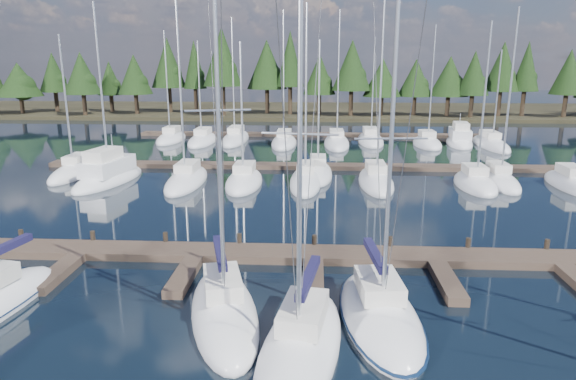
# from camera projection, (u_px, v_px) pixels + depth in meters

# --- Properties ---
(ground) EXTENTS (260.00, 260.00, 0.00)m
(ground) POSITION_uv_depth(u_px,v_px,m) (315.00, 197.00, 37.89)
(ground) COLOR black
(ground) RESTS_ON ground
(far_shore) EXTENTS (220.00, 30.00, 0.60)m
(far_shore) POSITION_uv_depth(u_px,v_px,m) (317.00, 111.00, 95.80)
(far_shore) COLOR #2D2819
(far_shore) RESTS_ON ground
(main_dock) EXTENTS (44.00, 6.13, 0.90)m
(main_dock) POSITION_uv_depth(u_px,v_px,m) (314.00, 259.00, 25.62)
(main_dock) COLOR #47382C
(main_dock) RESTS_ON ground
(back_docks) EXTENTS (50.00, 21.80, 0.40)m
(back_docks) POSITION_uv_depth(u_px,v_px,m) (316.00, 148.00, 56.77)
(back_docks) COLOR #47382C
(back_docks) RESTS_ON ground
(front_sailboat_2) EXTENTS (4.54, 8.53, 14.92)m
(front_sailboat_2) POSITION_uv_depth(u_px,v_px,m) (224.00, 311.00, 20.19)
(front_sailboat_2) COLOR silver
(front_sailboat_2) RESTS_ON ground
(front_sailboat_3) EXTENTS (3.90, 8.74, 14.08)m
(front_sailboat_3) POSITION_uv_depth(u_px,v_px,m) (301.00, 346.00, 17.80)
(front_sailboat_3) COLOR silver
(front_sailboat_3) RESTS_ON ground
(front_sailboat_4) EXTENTS (3.76, 8.39, 13.19)m
(front_sailboat_4) POSITION_uv_depth(u_px,v_px,m) (380.00, 315.00, 19.97)
(front_sailboat_4) COLOR silver
(front_sailboat_4) RESTS_ON ground
(back_sailboat_rows) EXTENTS (43.88, 32.38, 15.86)m
(back_sailboat_rows) POSITION_uv_depth(u_px,v_px,m) (310.00, 157.00, 51.82)
(back_sailboat_rows) COLOR silver
(back_sailboat_rows) RESTS_ON ground
(motor_yacht_left) EXTENTS (4.62, 9.69, 4.66)m
(motor_yacht_left) POSITION_uv_depth(u_px,v_px,m) (108.00, 176.00, 42.26)
(motor_yacht_left) COLOR silver
(motor_yacht_left) RESTS_ON ground
(motor_yacht_right) EXTENTS (4.02, 8.91, 4.30)m
(motor_yacht_right) POSITION_uv_depth(u_px,v_px,m) (459.00, 140.00, 60.69)
(motor_yacht_right) COLOR silver
(motor_yacht_right) RESTS_ON ground
(tree_line) EXTENTS (184.86, 11.61, 14.15)m
(tree_line) POSITION_uv_depth(u_px,v_px,m) (303.00, 73.00, 84.66)
(tree_line) COLOR black
(tree_line) RESTS_ON far_shore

